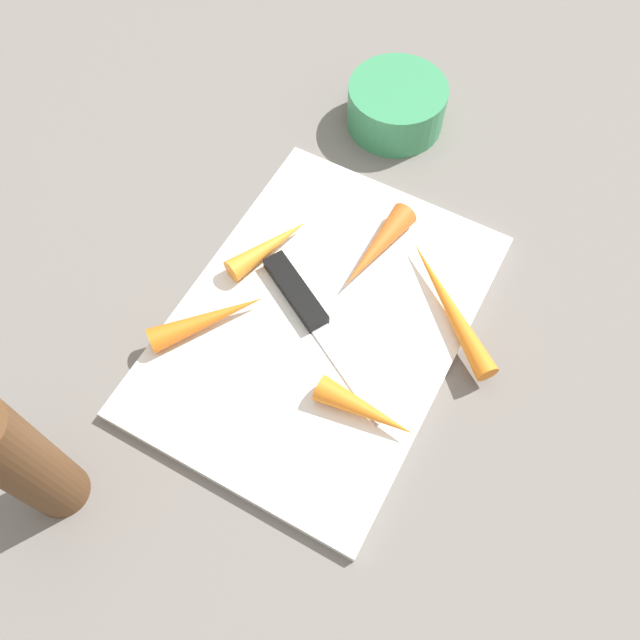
{
  "coord_description": "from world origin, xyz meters",
  "views": [
    {
      "loc": [
        0.26,
        0.14,
        0.58
      ],
      "look_at": [
        0.0,
        0.0,
        0.01
      ],
      "focal_mm": 37.18,
      "sensor_mm": 36.0,
      "label": 1
    }
  ],
  "objects_px": {
    "knife": "(303,301)",
    "carrot_medium": "(376,248)",
    "carrot_shortest": "(366,410)",
    "carrot_long": "(208,319)",
    "pepper_grinder": "(24,463)",
    "carrot_longest": "(449,305)",
    "small_bowl": "(396,106)",
    "carrot_short": "(270,246)",
    "cutting_board": "(320,323)"
  },
  "relations": [
    {
      "from": "carrot_long",
      "to": "carrot_short",
      "type": "bearing_deg",
      "value": 32.35
    },
    {
      "from": "carrot_medium",
      "to": "carrot_shortest",
      "type": "distance_m",
      "value": 0.17
    },
    {
      "from": "knife",
      "to": "pepper_grinder",
      "type": "relative_size",
      "value": 1.06
    },
    {
      "from": "pepper_grinder",
      "to": "carrot_shortest",
      "type": "bearing_deg",
      "value": 132.44
    },
    {
      "from": "cutting_board",
      "to": "carrot_shortest",
      "type": "height_order",
      "value": "carrot_shortest"
    },
    {
      "from": "carrot_short",
      "to": "pepper_grinder",
      "type": "relative_size",
      "value": 0.56
    },
    {
      "from": "carrot_long",
      "to": "small_bowl",
      "type": "relative_size",
      "value": 1.02
    },
    {
      "from": "cutting_board",
      "to": "carrot_medium",
      "type": "relative_size",
      "value": 3.34
    },
    {
      "from": "knife",
      "to": "small_bowl",
      "type": "bearing_deg",
      "value": 125.81
    },
    {
      "from": "knife",
      "to": "carrot_longest",
      "type": "bearing_deg",
      "value": 55.42
    },
    {
      "from": "carrot_medium",
      "to": "pepper_grinder",
      "type": "xyz_separation_m",
      "value": [
        0.34,
        -0.13,
        0.06
      ]
    },
    {
      "from": "cutting_board",
      "to": "pepper_grinder",
      "type": "xyz_separation_m",
      "value": [
        0.25,
        -0.12,
        0.08
      ]
    },
    {
      "from": "carrot_short",
      "to": "carrot_long",
      "type": "bearing_deg",
      "value": -162.66
    },
    {
      "from": "cutting_board",
      "to": "carrot_long",
      "type": "relative_size",
      "value": 3.15
    },
    {
      "from": "cutting_board",
      "to": "carrot_medium",
      "type": "bearing_deg",
      "value": 171.38
    },
    {
      "from": "carrot_shortest",
      "to": "carrot_long",
      "type": "bearing_deg",
      "value": 175.84
    },
    {
      "from": "small_bowl",
      "to": "pepper_grinder",
      "type": "relative_size",
      "value": 0.64
    },
    {
      "from": "carrot_short",
      "to": "knife",
      "type": "bearing_deg",
      "value": -100.24
    },
    {
      "from": "carrot_medium",
      "to": "carrot_longest",
      "type": "distance_m",
      "value": 0.09
    },
    {
      "from": "knife",
      "to": "carrot_longest",
      "type": "relative_size",
      "value": 1.17
    },
    {
      "from": "carrot_longest",
      "to": "carrot_medium",
      "type": "bearing_deg",
      "value": 25.28
    },
    {
      "from": "carrot_medium",
      "to": "carrot_longest",
      "type": "xyz_separation_m",
      "value": [
        0.02,
        0.09,
        -0.0
      ]
    },
    {
      "from": "cutting_board",
      "to": "carrot_long",
      "type": "bearing_deg",
      "value": -58.34
    },
    {
      "from": "carrot_shortest",
      "to": "pepper_grinder",
      "type": "bearing_deg",
      "value": -138.31
    },
    {
      "from": "carrot_short",
      "to": "carrot_longest",
      "type": "distance_m",
      "value": 0.19
    },
    {
      "from": "carrot_long",
      "to": "small_bowl",
      "type": "height_order",
      "value": "small_bowl"
    },
    {
      "from": "cutting_board",
      "to": "carrot_long",
      "type": "distance_m",
      "value": 0.11
    },
    {
      "from": "cutting_board",
      "to": "carrot_long",
      "type": "xyz_separation_m",
      "value": [
        0.06,
        -0.09,
        0.02
      ]
    },
    {
      "from": "knife",
      "to": "carrot_long",
      "type": "bearing_deg",
      "value": -107.24
    },
    {
      "from": "carrot_shortest",
      "to": "carrot_medium",
      "type": "bearing_deg",
      "value": 112.56
    },
    {
      "from": "carrot_shortest",
      "to": "pepper_grinder",
      "type": "relative_size",
      "value": 0.54
    },
    {
      "from": "knife",
      "to": "pepper_grinder",
      "type": "height_order",
      "value": "pepper_grinder"
    },
    {
      "from": "knife",
      "to": "carrot_short",
      "type": "height_order",
      "value": "carrot_short"
    },
    {
      "from": "carrot_short",
      "to": "carrot_medium",
      "type": "height_order",
      "value": "carrot_medium"
    },
    {
      "from": "carrot_shortest",
      "to": "carrot_short",
      "type": "bearing_deg",
      "value": 145.3
    },
    {
      "from": "cutting_board",
      "to": "carrot_long",
      "type": "height_order",
      "value": "carrot_long"
    },
    {
      "from": "knife",
      "to": "carrot_shortest",
      "type": "height_order",
      "value": "carrot_shortest"
    },
    {
      "from": "carrot_long",
      "to": "carrot_shortest",
      "type": "bearing_deg",
      "value": -56.31
    },
    {
      "from": "carrot_medium",
      "to": "small_bowl",
      "type": "bearing_deg",
      "value": -152.85
    },
    {
      "from": "carrot_long",
      "to": "carrot_medium",
      "type": "bearing_deg",
      "value": 1.86
    },
    {
      "from": "cutting_board",
      "to": "carrot_short",
      "type": "height_order",
      "value": "carrot_short"
    },
    {
      "from": "carrot_medium",
      "to": "carrot_longest",
      "type": "height_order",
      "value": "carrot_medium"
    },
    {
      "from": "cutting_board",
      "to": "carrot_longest",
      "type": "bearing_deg",
      "value": 123.51
    },
    {
      "from": "carrot_long",
      "to": "carrot_shortest",
      "type": "relative_size",
      "value": 1.22
    },
    {
      "from": "carrot_medium",
      "to": "carrot_long",
      "type": "height_order",
      "value": "carrot_medium"
    },
    {
      "from": "carrot_short",
      "to": "carrot_shortest",
      "type": "distance_m",
      "value": 0.2
    },
    {
      "from": "knife",
      "to": "carrot_medium",
      "type": "bearing_deg",
      "value": 95.9
    },
    {
      "from": "carrot_shortest",
      "to": "carrot_longest",
      "type": "bearing_deg",
      "value": 80.08
    },
    {
      "from": "cutting_board",
      "to": "carrot_medium",
      "type": "xyz_separation_m",
      "value": [
        -0.09,
        0.01,
        0.02
      ]
    },
    {
      "from": "carrot_medium",
      "to": "carrot_longest",
      "type": "relative_size",
      "value": 0.69
    }
  ]
}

